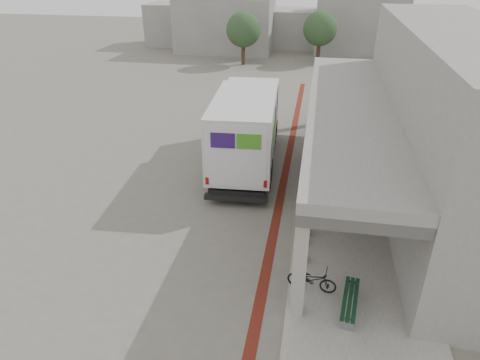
% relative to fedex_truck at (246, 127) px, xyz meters
% --- Properties ---
extents(ground, '(120.00, 120.00, 0.00)m').
position_rel_fedex_truck_xyz_m(ground, '(1.04, -6.28, -1.98)').
color(ground, '#646056').
rests_on(ground, ground).
extents(bike_lane_stripe, '(0.35, 40.00, 0.01)m').
position_rel_fedex_truck_xyz_m(bike_lane_stripe, '(2.04, -4.28, -1.97)').
color(bike_lane_stripe, '#5E1C12').
rests_on(bike_lane_stripe, ground).
extents(sidewalk, '(4.40, 28.00, 0.12)m').
position_rel_fedex_truck_xyz_m(sidewalk, '(5.04, -6.28, -1.92)').
color(sidewalk, gray).
rests_on(sidewalk, ground).
extents(transit_building, '(7.60, 17.00, 7.00)m').
position_rel_fedex_truck_xyz_m(transit_building, '(7.87, -1.78, 1.43)').
color(transit_building, gray).
rests_on(transit_building, ground).
extents(distant_backdrop, '(28.00, 10.00, 6.50)m').
position_rel_fedex_truck_xyz_m(distant_backdrop, '(-1.81, 29.61, 0.73)').
color(distant_backdrop, gray).
rests_on(distant_backdrop, ground).
extents(tree_left, '(3.20, 3.20, 4.80)m').
position_rel_fedex_truck_xyz_m(tree_left, '(-3.96, 21.72, 1.21)').
color(tree_left, '#38281C').
rests_on(tree_left, ground).
extents(tree_mid, '(3.20, 3.20, 4.80)m').
position_rel_fedex_truck_xyz_m(tree_mid, '(3.04, 23.72, 1.21)').
color(tree_mid, '#38281C').
rests_on(tree_mid, ground).
extents(tree_right, '(3.20, 3.20, 4.80)m').
position_rel_fedex_truck_xyz_m(tree_right, '(11.04, 22.72, 1.21)').
color(tree_right, '#38281C').
rests_on(tree_right, ground).
extents(fedex_truck, '(3.24, 8.85, 3.71)m').
position_rel_fedex_truck_xyz_m(fedex_truck, '(0.00, 0.00, 0.00)').
color(fedex_truck, black).
rests_on(fedex_truck, ground).
extents(bench, '(0.65, 1.92, 0.44)m').
position_rel_fedex_truck_xyz_m(bench, '(4.65, -9.46, -1.54)').
color(bench, gray).
rests_on(bench, sidewalk).
extents(bollard_near, '(0.36, 0.36, 0.54)m').
position_rel_fedex_truck_xyz_m(bollard_near, '(3.14, -6.45, -1.59)').
color(bollard_near, gray).
rests_on(bollard_near, sidewalk).
extents(bollard_far, '(0.41, 0.41, 0.61)m').
position_rel_fedex_truck_xyz_m(bollard_far, '(3.14, -7.41, -1.55)').
color(bollard_far, gray).
rests_on(bollard_far, sidewalk).
extents(utility_cabinet, '(0.54, 0.64, 0.94)m').
position_rel_fedex_truck_xyz_m(utility_cabinet, '(6.04, -4.43, -1.39)').
color(utility_cabinet, slate).
rests_on(utility_cabinet, sidewalk).
extents(bicycle_black, '(1.58, 0.73, 0.80)m').
position_rel_fedex_truck_xyz_m(bicycle_black, '(3.54, -8.78, -1.46)').
color(bicycle_black, black).
rests_on(bicycle_black, sidewalk).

